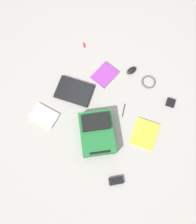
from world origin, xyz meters
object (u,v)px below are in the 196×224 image
cable_coil (149,82)px  earbud_pouch (170,103)px  backpack (97,133)px  book_blue (44,116)px  book_red (105,75)px  laptop (74,91)px  power_brick (116,181)px  usb_stick (84,45)px  computer_mouse (131,70)px  pen_black (124,110)px  book_comic (144,134)px

cable_coil → earbud_pouch: earbud_pouch is taller
backpack → book_blue: (0.52, 0.12, -0.06)m
book_red → cable_coil: (-0.41, -0.17, -0.00)m
laptop → power_brick: 0.93m
power_brick → usb_stick: bearing=-45.3°
laptop → computer_mouse: (-0.37, -0.49, 0.00)m
laptop → book_blue: size_ratio=1.55×
usb_stick → cable_coil: bearing=179.1°
book_red → pen_black: book_red is taller
cable_coil → backpack: bearing=77.7°
laptop → computer_mouse: 0.61m
computer_mouse → pen_black: (-0.14, 0.40, -0.02)m
laptop → pen_black: size_ratio=3.02×
book_blue → power_brick: (-0.88, 0.14, 0.00)m
laptop → usb_stick: (0.20, -0.49, -0.01)m
computer_mouse → pen_black: 0.42m
earbud_pouch → power_brick: bearing=85.2°
earbud_pouch → book_blue: bearing=38.3°
computer_mouse → earbud_pouch: (-0.49, 0.09, -0.01)m
earbud_pouch → laptop: bearing=24.9°
backpack → book_comic: 0.45m
laptop → cable_coil: bearing=-139.9°
backpack → laptop: size_ratio=1.24×
book_blue → usb_stick: (0.10, -0.85, -0.01)m
computer_mouse → power_brick: bearing=131.4°
backpack → pen_black: bearing=-105.9°
computer_mouse → power_brick: size_ratio=0.88×
backpack → computer_mouse: 0.73m
computer_mouse → cable_coil: computer_mouse is taller
book_blue → computer_mouse: (-0.47, -0.85, 0.01)m
laptop → pen_black: bearing=-169.4°
cable_coil → usb_stick: (0.77, -0.01, -0.00)m
book_comic → cable_coil: size_ratio=2.16×
pen_black → earbud_pouch: bearing=-138.8°
backpack → book_comic: size_ratio=1.62×
pen_black → earbud_pouch: 0.46m
book_comic → laptop: bearing=-0.3°
computer_mouse → laptop: bearing=72.2°
backpack → earbud_pouch: size_ratio=6.33×
book_blue → book_comic: book_blue is taller
book_blue → book_comic: size_ratio=0.84×
book_red → usb_stick: bearing=-26.9°
backpack → computer_mouse: (0.05, -0.73, -0.05)m
book_comic → earbud_pouch: (-0.06, -0.40, 0.00)m
pen_black → usb_stick: size_ratio=2.22×
backpack → pen_black: size_ratio=3.74×
book_red → book_comic: 0.70m
laptop → computer_mouse: computer_mouse is taller
earbud_pouch → book_red: bearing=7.4°
book_blue → backpack: bearing=-166.8°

